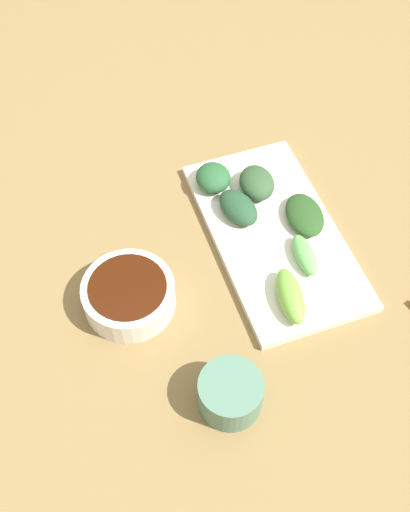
{
  "coord_description": "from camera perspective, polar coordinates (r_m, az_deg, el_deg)",
  "views": [
    {
      "loc": [
        -0.19,
        -0.42,
        0.71
      ],
      "look_at": [
        -0.04,
        0.01,
        0.05
      ],
      "focal_mm": 44.05,
      "sensor_mm": 36.0,
      "label": 1
    }
  ],
  "objects": [
    {
      "name": "tabletop",
      "position": [
        0.84,
        2.44,
        -1.19
      ],
      "size": [
        2.1,
        2.1,
        0.02
      ],
      "primitive_type": "cube",
      "color": "olive",
      "rests_on": "ground"
    },
    {
      "name": "sauce_bowl",
      "position": [
        0.79,
        -6.95,
        -3.47
      ],
      "size": [
        0.12,
        0.12,
        0.04
      ],
      "color": "silver",
      "rests_on": "tabletop"
    },
    {
      "name": "serving_plate",
      "position": [
        0.86,
        6.36,
        1.96
      ],
      "size": [
        0.16,
        0.31,
        0.01
      ],
      "primitive_type": "cube",
      "color": "silver",
      "rests_on": "tabletop"
    },
    {
      "name": "broccoli_leafy_0",
      "position": [
        0.86,
        9.03,
        3.72
      ],
      "size": [
        0.06,
        0.08,
        0.02
      ],
      "primitive_type": "ellipsoid",
      "rotation": [
        0.0,
        0.0,
        -0.11
      ],
      "color": "#25471E",
      "rests_on": "serving_plate"
    },
    {
      "name": "broccoli_leafy_1",
      "position": [
        0.89,
        4.72,
        6.64
      ],
      "size": [
        0.06,
        0.07,
        0.03
      ],
      "primitive_type": "ellipsoid",
      "rotation": [
        0.0,
        0.0,
        -0.12
      ],
      "color": "#2F4D2E",
      "rests_on": "serving_plate"
    },
    {
      "name": "broccoli_leafy_2",
      "position": [
        0.86,
        3.04,
        4.43
      ],
      "size": [
        0.06,
        0.08,
        0.03
      ],
      "primitive_type": "ellipsoid",
      "rotation": [
        0.0,
        0.0,
        0.26
      ],
      "color": "#23492C",
      "rests_on": "serving_plate"
    },
    {
      "name": "broccoli_leafy_3",
      "position": [
        0.89,
        0.76,
        7.14
      ],
      "size": [
        0.05,
        0.06,
        0.03
      ],
      "primitive_type": "ellipsoid",
      "rotation": [
        0.0,
        0.0,
        -0.1
      ],
      "color": "#275730",
      "rests_on": "serving_plate"
    },
    {
      "name": "broccoli_stalk_4",
      "position": [
        0.82,
        9.04,
        0.11
      ],
      "size": [
        0.03,
        0.07,
        0.02
      ],
      "primitive_type": "ellipsoid",
      "rotation": [
        0.0,
        0.0,
        -0.07
      ],
      "color": "#64B159",
      "rests_on": "serving_plate"
    },
    {
      "name": "broccoli_stalk_5",
      "position": [
        0.78,
        7.76,
        -3.61
      ],
      "size": [
        0.04,
        0.08,
        0.03
      ],
      "primitive_type": "ellipsoid",
      "rotation": [
        0.0,
        0.0,
        -0.16
      ],
      "color": "#6EAB3D",
      "rests_on": "serving_plate"
    },
    {
      "name": "tea_cup",
      "position": [
        0.72,
        2.32,
        -12.37
      ],
      "size": [
        0.07,
        0.07,
        0.05
      ],
      "primitive_type": "cylinder",
      "color": "#507762",
      "rests_on": "tabletop"
    }
  ]
}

